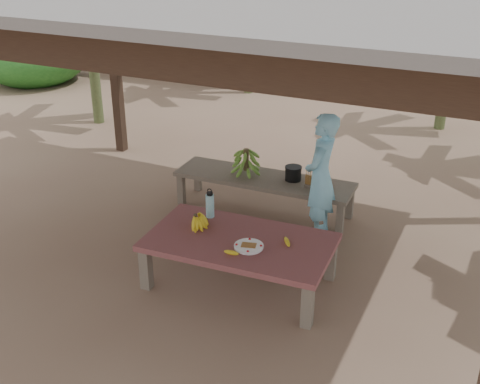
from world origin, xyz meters
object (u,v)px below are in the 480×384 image
at_px(cooking_pot, 293,174).
at_px(woman, 321,177).
at_px(bench, 264,182).
at_px(plate, 249,247).
at_px(water_flask, 210,205).
at_px(work_table, 240,245).
at_px(ripe_banana_bunch, 196,220).

height_order(cooking_pot, woman, woman).
distance_m(bench, plate, 1.81).
height_order(bench, woman, woman).
bearing_deg(water_flask, plate, -33.70).
bearing_deg(bench, woman, -23.16).
distance_m(work_table, ripe_banana_bunch, 0.53).
bearing_deg(water_flask, work_table, -32.41).
distance_m(bench, water_flask, 1.31).
bearing_deg(bench, ripe_banana_bunch, -95.13).
distance_m(water_flask, cooking_pot, 1.43).
bearing_deg(ripe_banana_bunch, woman, 53.91).
relative_size(work_table, water_flask, 5.75).
bearing_deg(cooking_pot, water_flask, -106.58).
distance_m(plate, water_flask, 0.77).
distance_m(work_table, plate, 0.21).
distance_m(water_flask, woman, 1.31).
bearing_deg(water_flask, woman, 48.08).
height_order(work_table, plate, plate).
bearing_deg(plate, woman, 80.42).
xyz_separation_m(work_table, water_flask, (-0.48, 0.31, 0.20)).
height_order(water_flask, cooking_pot, water_flask).
bearing_deg(water_flask, bench, 87.32).
distance_m(bench, cooking_pot, 0.38).
relative_size(ripe_banana_bunch, plate, 0.90).
relative_size(bench, cooking_pot, 11.38).
relative_size(cooking_pot, woman, 0.13).
height_order(ripe_banana_bunch, woman, woman).
bearing_deg(plate, water_flask, 146.30).
bearing_deg(work_table, bench, 101.57).
bearing_deg(bench, cooking_pot, 11.41).
xyz_separation_m(plate, water_flask, (-0.64, 0.42, 0.12)).
distance_m(bench, ripe_banana_bunch, 1.56).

